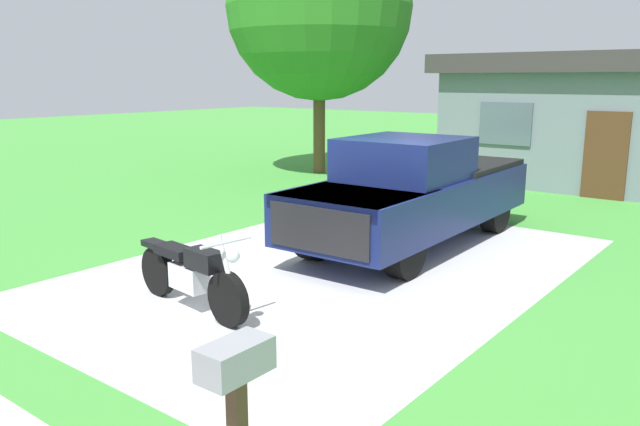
# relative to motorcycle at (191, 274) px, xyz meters

# --- Properties ---
(ground_plane) EXTENTS (80.00, 80.00, 0.00)m
(ground_plane) POSITION_rel_motorcycle_xyz_m (0.39, 2.55, -0.47)
(ground_plane) COLOR #429339
(driveway_pad) EXTENTS (5.93, 8.75, 0.01)m
(driveway_pad) POSITION_rel_motorcycle_xyz_m (0.39, 2.55, -0.47)
(driveway_pad) COLOR #B6B6B6
(driveway_pad) RESTS_ON ground
(motorcycle) EXTENTS (2.21, 0.70, 1.09)m
(motorcycle) POSITION_rel_motorcycle_xyz_m (0.00, 0.00, 0.00)
(motorcycle) COLOR black
(motorcycle) RESTS_ON ground
(pickup_truck) EXTENTS (2.14, 5.67, 1.90)m
(pickup_truck) POSITION_rel_motorcycle_xyz_m (0.59, 4.58, 0.48)
(pickup_truck) COLOR black
(pickup_truck) RESTS_ON ground
(mailbox) EXTENTS (0.26, 0.48, 1.26)m
(mailbox) POSITION_rel_motorcycle_xyz_m (3.23, -2.39, 0.51)
(mailbox) COLOR #4C3823
(mailbox) RESTS_ON ground
(shade_tree) EXTENTS (5.46, 5.46, 7.64)m
(shade_tree) POSITION_rel_motorcycle_xyz_m (-5.97, 10.26, 4.43)
(shade_tree) COLOR brown
(shade_tree) RESTS_ON ground
(neighbor_house) EXTENTS (9.60, 5.60, 3.50)m
(neighbor_house) POSITION_rel_motorcycle_xyz_m (2.09, 13.58, 1.32)
(neighbor_house) COLOR slate
(neighbor_house) RESTS_ON ground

